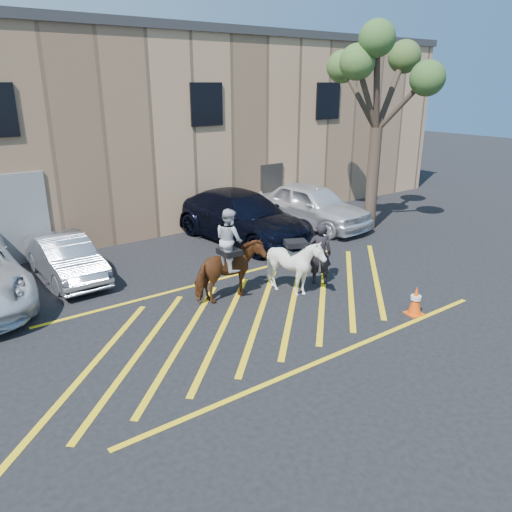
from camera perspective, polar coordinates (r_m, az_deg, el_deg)
ground at (r=12.49m, az=-0.37°, el=-6.11°), size 90.00×90.00×0.00m
car_silver_sedan at (r=15.16m, az=-20.95°, el=-0.23°), size 1.43×3.82×1.25m
car_blue_suv at (r=17.67m, az=-1.58°, el=4.50°), size 3.09×6.14×1.71m
car_white_suv at (r=19.58m, az=6.42°, el=5.78°), size 2.48×5.08×1.67m
handler at (r=13.87m, az=7.32°, el=0.26°), size 0.76×0.73×1.75m
warehouse at (r=22.21m, az=-19.43°, el=13.80°), size 32.42×10.20×7.30m
hatching_zone at (r=12.26m, az=0.46°, el=-6.57°), size 12.60×5.12×0.01m
mounted_bay at (r=12.67m, az=-3.04°, el=-0.94°), size 1.84×0.84×2.42m
saddled_white at (r=13.13m, az=4.51°, el=-1.09°), size 1.77×1.85×1.58m
traffic_cone at (r=12.68m, az=17.78°, el=-4.86°), size 0.44×0.44×0.73m
tree at (r=19.13m, az=14.05°, el=19.73°), size 3.99×4.37×7.31m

